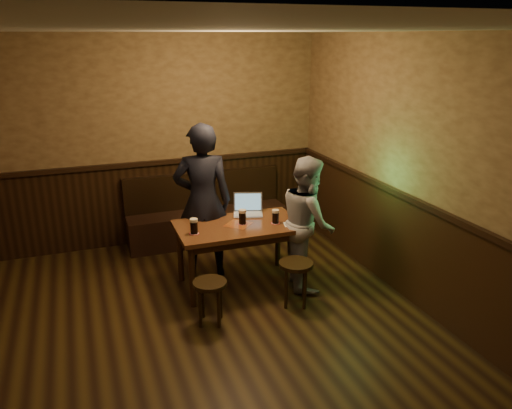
{
  "coord_description": "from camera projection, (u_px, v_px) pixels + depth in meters",
  "views": [
    {
      "loc": [
        -0.8,
        -3.67,
        2.76
      ],
      "look_at": [
        1.0,
        1.21,
        0.99
      ],
      "focal_mm": 35.0,
      "sensor_mm": 36.0,
      "label": 1
    }
  ],
  "objects": [
    {
      "name": "person_suit",
      "position": [
        203.0,
        202.0,
        5.8
      ],
      "size": [
        0.76,
        0.59,
        1.85
      ],
      "primitive_type": "imported",
      "rotation": [
        0.0,
        0.0,
        2.91
      ],
      "color": "black",
      "rests_on": "ground"
    },
    {
      "name": "pub_table",
      "position": [
        238.0,
        232.0,
        5.64
      ],
      "size": [
        1.4,
        0.81,
        0.75
      ],
      "rotation": [
        0.0,
        0.0,
        -0.01
      ],
      "color": "#532717",
      "rests_on": "ground"
    },
    {
      "name": "stool_left",
      "position": [
        210.0,
        290.0,
        4.94
      ],
      "size": [
        0.44,
        0.44,
        0.46
      ],
      "rotation": [
        0.0,
        0.0,
        0.39
      ],
      "color": "black",
      "rests_on": "ground"
    },
    {
      "name": "pint_right",
      "position": [
        276.0,
        217.0,
        5.61
      ],
      "size": [
        0.1,
        0.1,
        0.16
      ],
      "color": "#AA1423",
      "rests_on": "pub_table"
    },
    {
      "name": "pint_left",
      "position": [
        194.0,
        226.0,
        5.32
      ],
      "size": [
        0.11,
        0.11,
        0.17
      ],
      "color": "#AA1423",
      "rests_on": "pub_table"
    },
    {
      "name": "bench",
      "position": [
        207.0,
        219.0,
        7.02
      ],
      "size": [
        2.2,
        0.5,
        0.95
      ],
      "color": "black",
      "rests_on": "ground"
    },
    {
      "name": "pint_mid",
      "position": [
        242.0,
        217.0,
        5.59
      ],
      "size": [
        0.11,
        0.11,
        0.17
      ],
      "color": "#AA1423",
      "rests_on": "pub_table"
    },
    {
      "name": "laptop",
      "position": [
        248.0,
        209.0,
        5.92
      ],
      "size": [
        0.41,
        0.37,
        0.24
      ],
      "rotation": [
        0.0,
        0.0,
        -0.32
      ],
      "color": "silver",
      "rests_on": "pub_table"
    },
    {
      "name": "stool_right",
      "position": [
        296.0,
        271.0,
        5.28
      ],
      "size": [
        0.47,
        0.47,
        0.49
      ],
      "rotation": [
        0.0,
        0.0,
        0.37
      ],
      "color": "black",
      "rests_on": "ground"
    },
    {
      "name": "menu",
      "position": [
        294.0,
        224.0,
        5.61
      ],
      "size": [
        0.25,
        0.2,
        0.0
      ],
      "primitive_type": "cube",
      "rotation": [
        0.0,
        0.0,
        -0.25
      ],
      "color": "silver",
      "rests_on": "pub_table"
    },
    {
      "name": "person_grey",
      "position": [
        308.0,
        222.0,
        5.64
      ],
      "size": [
        0.73,
        0.85,
        1.52
      ],
      "primitive_type": "imported",
      "rotation": [
        0.0,
        0.0,
        1.33
      ],
      "color": "#9A999F",
      "rests_on": "ground"
    },
    {
      "name": "room",
      "position": [
        186.0,
        230.0,
        4.22
      ],
      "size": [
        5.04,
        6.04,
        2.84
      ],
      "color": "black",
      "rests_on": "ground"
    }
  ]
}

